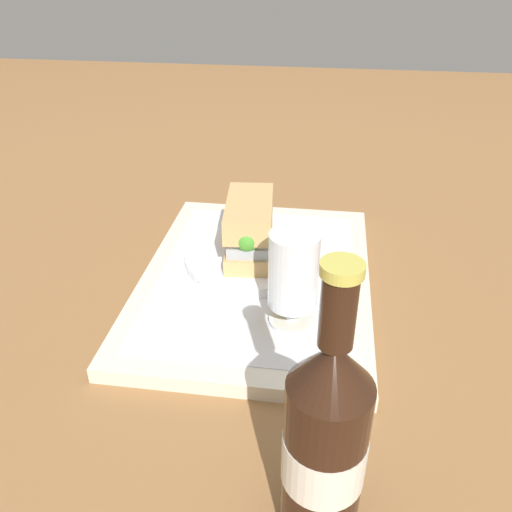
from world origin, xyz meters
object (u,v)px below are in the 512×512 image
beer_glass (293,277)px  beer_bottle (325,444)px  sandwich (249,228)px  plate (250,257)px

beer_glass → beer_bottle: (0.25, 0.04, 0.01)m
sandwich → beer_bottle: 0.40m
plate → beer_bottle: bearing=16.8°
sandwich → beer_glass: 0.15m
beer_bottle → beer_glass: bearing=-170.2°
plate → beer_bottle: (0.38, 0.12, 0.08)m
plate → sandwich: sandwich is taller
beer_glass → sandwich: bearing=-151.2°
beer_bottle → sandwich: bearing=-163.1°
plate → sandwich: bearing=5.3°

